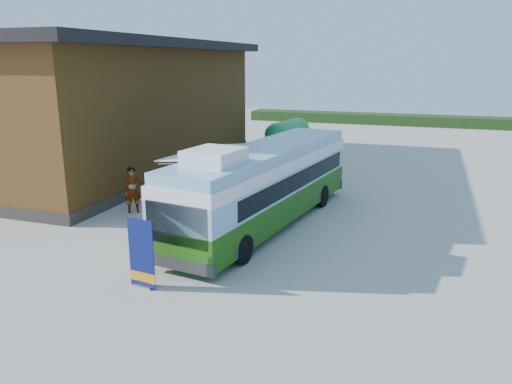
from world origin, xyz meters
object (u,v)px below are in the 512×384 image
at_px(bus, 265,183).
at_px(banner, 142,260).
at_px(person_a, 133,190).
at_px(picnic_table, 198,191).
at_px(slurry_tanker, 288,132).
at_px(person_b, 256,157).

distance_m(bus, banner, 6.81).
height_order(bus, person_a, bus).
relative_size(bus, picnic_table, 6.32).
height_order(banner, person_a, banner).
xyz_separation_m(banner, slurry_tanker, (-2.41, 24.00, 0.37)).
relative_size(person_a, slurry_tanker, 0.35).
height_order(bus, person_b, bus).
xyz_separation_m(person_a, person_b, (2.37, 9.35, -0.11)).
relative_size(banner, slurry_tanker, 0.36).
bearing_deg(bus, slurry_tanker, 111.04).
xyz_separation_m(picnic_table, person_b, (0.25, 7.36, 0.24)).
relative_size(bus, person_b, 6.81).
bearing_deg(picnic_table, person_a, -114.09).
bearing_deg(person_b, picnic_table, 52.73).
bearing_deg(person_b, person_a, 40.46).
distance_m(banner, person_b, 15.80).
bearing_deg(bus, person_b, 119.43).
distance_m(picnic_table, person_b, 7.37).
height_order(bus, picnic_table, bus).
bearing_deg(picnic_table, banner, -52.22).
distance_m(person_a, slurry_tanker, 17.78).
bearing_deg(bus, banner, -94.96).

